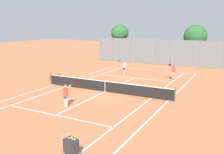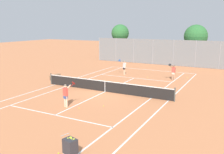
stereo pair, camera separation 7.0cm
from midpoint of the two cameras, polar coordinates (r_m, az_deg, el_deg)
ground_plane at (r=21.36m, az=-1.51°, el=-3.38°), size 120.00×120.00×0.00m
court_line_markings at (r=21.36m, az=-1.51°, el=-3.38°), size 11.10×23.90×0.01m
tennis_net at (r=21.23m, az=-1.52°, el=-2.06°), size 12.00×0.10×1.07m
ball_cart at (r=11.17m, az=-9.34°, el=-15.30°), size 0.72×0.62×0.96m
player_near_side at (r=17.50m, az=-10.42°, el=-3.86°), size 0.79×0.71×1.77m
player_far_left at (r=28.50m, az=2.90°, el=2.36°), size 0.87×0.66×1.77m
player_far_right at (r=26.35m, az=13.93°, el=1.25°), size 0.67×0.73×1.77m
loose_tennis_ball_1 at (r=27.43m, az=8.20°, el=-0.02°), size 0.07×0.07×0.07m
loose_tennis_ball_2 at (r=17.58m, az=-1.81°, el=-6.65°), size 0.07×0.07×0.07m
loose_tennis_ball_3 at (r=11.77m, az=-11.97°, el=-16.67°), size 0.07×0.07×0.07m
loose_tennis_ball_4 at (r=17.30m, az=-7.43°, el=-7.05°), size 0.07×0.07×0.07m
loose_tennis_ball_5 at (r=28.14m, az=16.87°, el=-0.11°), size 0.07×0.07×0.07m
courtside_bench at (r=26.86m, az=-12.80°, el=0.37°), size 0.36×1.50×0.47m
back_fence at (r=36.22m, az=11.59°, el=5.57°), size 20.99×0.08×3.63m
tree_behind_left at (r=40.52m, az=1.97°, el=9.86°), size 2.81×2.81×5.71m
tree_behind_right at (r=38.08m, az=18.57°, el=8.68°), size 3.32×3.32×5.67m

